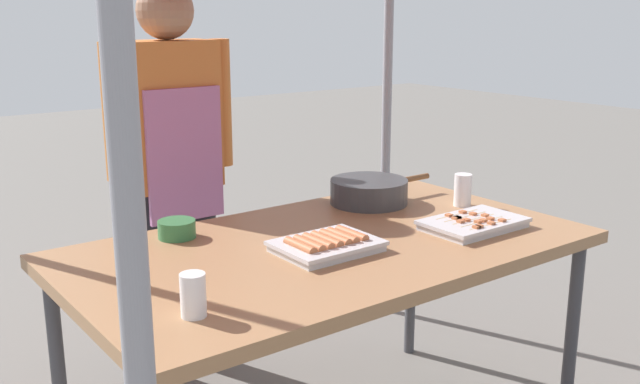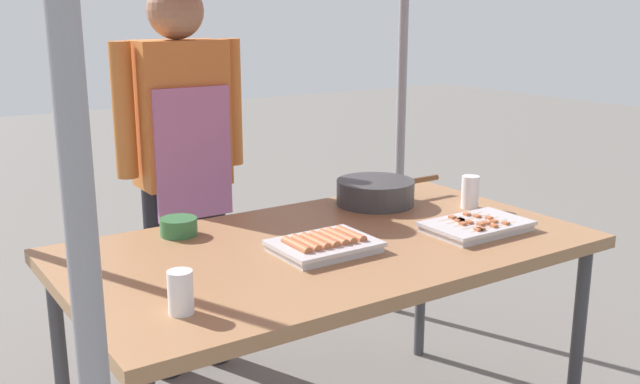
{
  "view_description": "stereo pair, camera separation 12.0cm",
  "coord_description": "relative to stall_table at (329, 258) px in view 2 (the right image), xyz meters",
  "views": [
    {
      "loc": [
        -1.29,
        -1.67,
        1.45
      ],
      "look_at": [
        0.0,
        0.05,
        0.9
      ],
      "focal_mm": 40.31,
      "sensor_mm": 36.0,
      "label": 1
    },
    {
      "loc": [
        -1.19,
        -1.74,
        1.45
      ],
      "look_at": [
        0.0,
        0.05,
        0.9
      ],
      "focal_mm": 40.31,
      "sensor_mm": 36.0,
      "label": 2
    }
  ],
  "objects": [
    {
      "name": "tray_grilled_sausages",
      "position": [
        -0.06,
        -0.06,
        0.07
      ],
      "size": [
        0.3,
        0.23,
        0.05
      ],
      "color": "silver",
      "rests_on": "stall_table"
    },
    {
      "name": "cooking_wok",
      "position": [
        0.4,
        0.28,
        0.1
      ],
      "size": [
        0.45,
        0.29,
        0.09
      ],
      "color": "#38383A",
      "rests_on": "stall_table"
    },
    {
      "name": "vendor_woman",
      "position": [
        -0.12,
        0.83,
        0.22
      ],
      "size": [
        0.52,
        0.23,
        1.55
      ],
      "rotation": [
        0.0,
        0.0,
        3.14
      ],
      "color": "black",
      "rests_on": "ground"
    },
    {
      "name": "tray_meat_skewers",
      "position": [
        0.46,
        -0.17,
        0.07
      ],
      "size": [
        0.33,
        0.21,
        0.04
      ],
      "color": "silver",
      "rests_on": "stall_table"
    },
    {
      "name": "drink_cup_near_edge",
      "position": [
        -0.59,
        -0.25,
        0.11
      ],
      "size": [
        0.06,
        0.06,
        0.11
      ],
      "primitive_type": "cylinder",
      "color": "white",
      "rests_on": "stall_table"
    },
    {
      "name": "stall_table",
      "position": [
        0.0,
        0.0,
        0.0
      ],
      "size": [
        1.6,
        0.9,
        0.75
      ],
      "color": "#9E724C",
      "rests_on": "ground"
    },
    {
      "name": "condiment_bowl",
      "position": [
        -0.36,
        0.33,
        0.08
      ],
      "size": [
        0.12,
        0.12,
        0.06
      ],
      "primitive_type": "cylinder",
      "color": "#33723F",
      "rests_on": "stall_table"
    },
    {
      "name": "drink_cup_by_wok",
      "position": [
        0.65,
        0.05,
        0.11
      ],
      "size": [
        0.06,
        0.06,
        0.12
      ],
      "primitive_type": "cylinder",
      "color": "white",
      "rests_on": "stall_table"
    }
  ]
}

